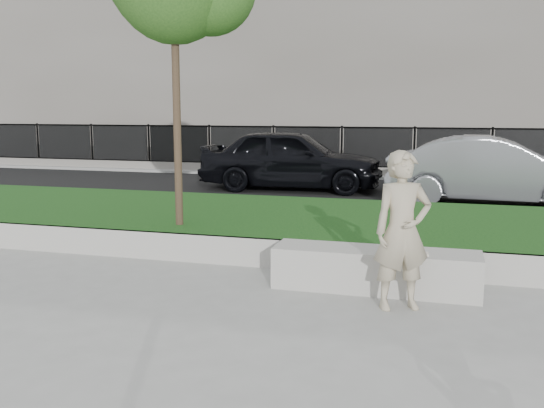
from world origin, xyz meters
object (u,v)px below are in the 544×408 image
(stone_bench, at_px, (375,270))
(car_dark, at_px, (291,159))
(book, at_px, (419,254))
(car_silver, at_px, (494,171))
(man, at_px, (402,231))

(stone_bench, height_order, car_dark, car_dark)
(book, distance_m, car_silver, 7.25)
(car_dark, relative_size, car_silver, 1.03)
(stone_bench, bearing_deg, car_silver, 75.43)
(stone_bench, xyz_separation_m, car_dark, (-3.09, 8.22, 0.59))
(stone_bench, relative_size, car_silver, 0.53)
(stone_bench, bearing_deg, book, -14.55)
(car_dark, xyz_separation_m, car_silver, (4.91, -1.23, -0.05))
(car_silver, bearing_deg, book, 172.06)
(stone_bench, xyz_separation_m, man, (0.34, -0.60, 0.61))
(stone_bench, height_order, car_silver, car_silver)
(man, distance_m, car_dark, 9.46)
(stone_bench, bearing_deg, man, -60.81)
(man, relative_size, car_silver, 0.38)
(man, xyz_separation_m, book, (0.17, 0.47, -0.35))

